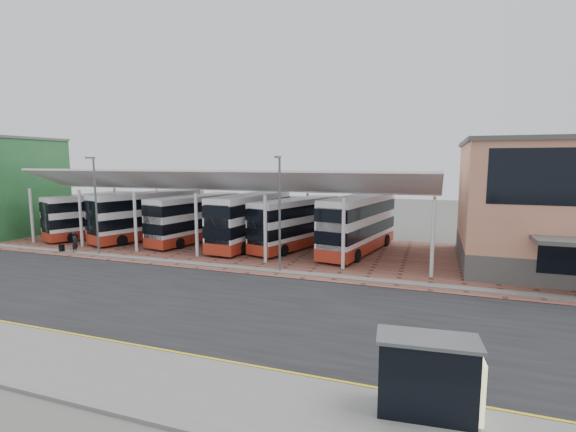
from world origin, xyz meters
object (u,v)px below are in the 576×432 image
bus_0 (101,216)px  bus_4 (296,224)px  bus_shelter (437,372)px  bus_2 (196,219)px  pedestrian (75,242)px  bus_1 (148,216)px  bus_3 (251,220)px  bus_5 (359,224)px

bus_0 → bus_4: 20.75m
bus_0 → bus_shelter: 38.87m
bus_0 → bus_2: bearing=27.7°
pedestrian → bus_shelter: 32.11m
bus_4 → bus_1: bearing=-159.3°
bus_3 → bus_1: bearing=-173.6°
bus_0 → bus_4: bearing=26.2°
bus_2 → pedestrian: (-6.82, -7.90, -1.29)m
bus_0 → bus_5: (26.23, 1.49, 0.22)m
bus_4 → pedestrian: bus_4 is taller
bus_1 → bus_2: bus_1 is taller
bus_1 → bus_shelter: 34.79m
bus_4 → bus_5: bus_5 is taller
bus_2 → pedestrian: bearing=-119.7°
bus_0 → bus_5: bus_5 is taller
bus_5 → pedestrian: size_ratio=6.54×
bus_2 → bus_3: 5.88m
bus_1 → bus_5: size_ratio=0.98×
bus_3 → bus_4: (4.19, 0.44, -0.17)m
bus_1 → bus_2: size_ratio=1.05×
bus_2 → bus_shelter: bearing=-34.4°
bus_0 → bus_1: bearing=28.1°
bus_0 → pedestrian: bus_0 is taller
bus_1 → bus_4: bus_1 is taller
bus_0 → bus_1: (5.44, 0.54, 0.18)m
bus_0 → bus_1: 5.47m
bus_3 → bus_4: size_ratio=1.07×
bus_4 → bus_shelter: bearing=-44.7°
bus_3 → bus_shelter: bearing=-49.7°
bus_2 → pedestrian: bus_2 is taller
bus_2 → bus_shelter: (21.89, -22.26, -0.62)m
bus_3 → pedestrian: bearing=-143.9°
bus_1 → bus_4: size_ratio=1.06×
bus_shelter → bus_5: bearing=100.2°
bus_2 → bus_5: bus_5 is taller
bus_5 → bus_2: bearing=-167.1°
bus_4 → pedestrian: bearing=-136.2°
bus_1 → bus_shelter: bus_1 is taller
bus_3 → bus_shelter: size_ratio=3.72×
bus_1 → bus_5: (20.79, 0.96, 0.04)m
bus_0 → bus_5: size_ratio=0.89×
bus_2 → bus_4: bus_2 is taller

